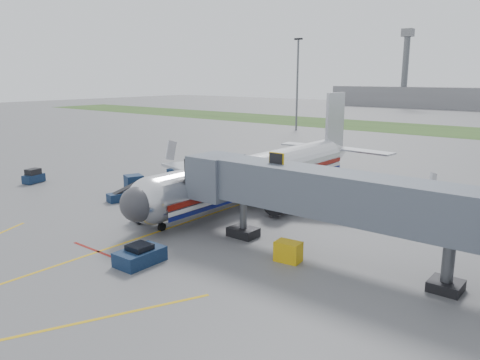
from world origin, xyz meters
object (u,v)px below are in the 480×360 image
Objects in this scene: airliner at (260,173)px; baggage_tug at (34,177)px; pushback_tug at (140,256)px; belt_loader at (125,196)px; ramp_worker at (176,195)px.

baggage_tug is (-24.60, -10.97, -1.91)m from airliner.
baggage_tug is at bearing 164.78° from pushback_tug.
airliner reaches higher than belt_loader.
ramp_worker is (-4.72, -7.16, -1.70)m from airliner.
airliner is 18.93× the size of ramp_worker.
belt_loader is (-13.99, 9.53, -0.07)m from pushback_tug.
airliner is 8.71× the size of belt_loader.
belt_loader is 2.17× the size of ramp_worker.
ramp_worker reaches higher than baggage_tug.
ramp_worker is at bearing -123.37° from airliner.
belt_loader is at bearing 145.73° from pushback_tug.
ramp_worker is at bearing 10.83° from baggage_tug.
ramp_worker is (-8.71, 11.59, 0.39)m from pushback_tug.
belt_loader reaches higher than ramp_worker.
ramp_worker is (19.89, 3.80, 0.21)m from baggage_tug.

